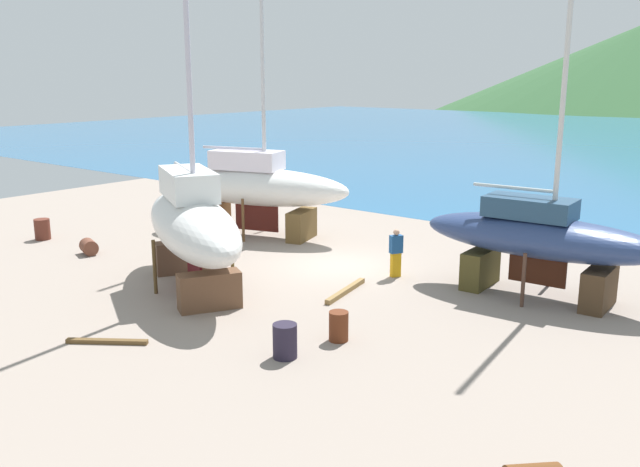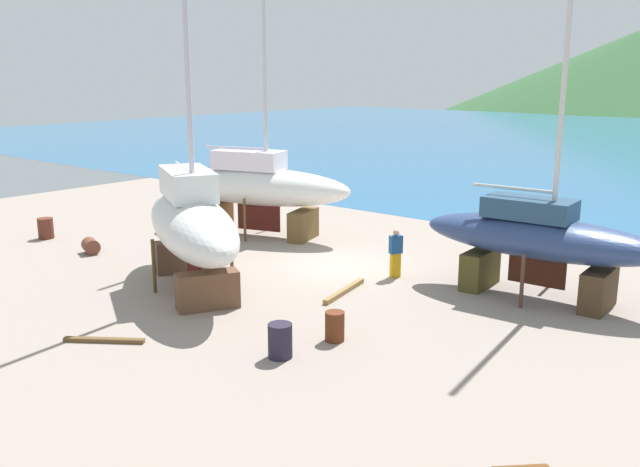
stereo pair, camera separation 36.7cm
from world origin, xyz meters
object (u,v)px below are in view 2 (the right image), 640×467
sailboat_large_starboard (257,186)px  barrel_rust_near (91,246)px  sailboat_small_center (538,239)px  barrel_rust_far (46,228)px  barrel_rust_mid (177,206)px  worker (396,252)px  barrel_ochre (335,326)px  barrel_tipped_left (280,341)px  sailboat_far_slipway (192,224)px

sailboat_large_starboard → barrel_rust_near: 7.39m
sailboat_small_center → barrel_rust_far: bearing=-166.4°
sailboat_large_starboard → barrel_rust_far: (-6.63, -6.36, -1.75)m
sailboat_small_center → barrel_rust_mid: sailboat_small_center is taller
worker → sailboat_small_center: bearing=-139.5°
barrel_rust_mid → barrel_rust_far: 6.85m
sailboat_small_center → worker: sailboat_small_center is taller
sailboat_small_center → barrel_ochre: size_ratio=15.43×
sailboat_large_starboard → barrel_rust_far: 9.35m
sailboat_large_starboard → barrel_tipped_left: size_ratio=16.57×
barrel_rust_far → sailboat_large_starboard: bearing=43.8°
worker → barrel_tipped_left: size_ratio=1.94×
barrel_ochre → barrel_rust_near: 13.16m
worker → barrel_rust_near: (-11.12, -5.02, -0.59)m
worker → barrel_tipped_left: bearing=130.4°
barrel_rust_mid → barrel_rust_far: barrel_rust_mid is taller
barrel_rust_far → barrel_ochre: bearing=-3.8°
sailboat_far_slipway → barrel_tipped_left: 6.77m
sailboat_small_center → barrel_rust_mid: bearing=174.0°
sailboat_large_starboard → barrel_rust_far: bearing=-153.4°
sailboat_far_slipway → barrel_tipped_left: size_ratio=14.39×
worker → barrel_rust_far: worker is taller
barrel_tipped_left → barrel_rust_far: bearing=170.2°
barrel_ochre → barrel_tipped_left: 1.78m
sailboat_far_slipway → barrel_rust_mid: (-10.05, 7.33, -1.74)m
worker → barrel_ochre: bearing=137.0°
sailboat_small_center → barrel_rust_near: sailboat_small_center is taller
sailboat_far_slipway → worker: bearing=79.2°
sailboat_small_center → worker: size_ratio=7.27×
sailboat_far_slipway → barrel_rust_far: size_ratio=14.25×
barrel_rust_mid → barrel_rust_far: (-0.37, -6.84, -0.02)m
barrel_rust_mid → sailboat_small_center: bearing=-3.0°
barrel_tipped_left → barrel_rust_far: barrel_rust_far is taller
sailboat_small_center → barrel_tipped_left: 9.32m
barrel_rust_far → barrel_rust_mid: bearing=86.9°
barrel_ochre → barrel_tipped_left: barrel_tipped_left is taller
sailboat_large_starboard → worker: sailboat_large_starboard is taller
barrel_rust_mid → sailboat_large_starboard: bearing=-4.4°
barrel_ochre → barrel_rust_near: size_ratio=1.06×
barrel_rust_near → sailboat_far_slipway: bearing=-2.7°
worker → barrel_rust_far: (-14.88, -4.84, -0.44)m
sailboat_large_starboard → barrel_rust_near: bearing=-130.9°
worker → barrel_rust_near: bearing=52.7°
sailboat_large_starboard → sailboat_far_slipway: (3.79, -6.86, 0.00)m
barrel_ochre → barrel_tipped_left: (-0.37, -1.74, 0.04)m
sailboat_large_starboard → barrel_rust_far: size_ratio=16.41×
sailboat_far_slipway → barrel_ochre: bearing=23.7°
barrel_rust_near → sailboat_small_center: bearing=20.9°
sailboat_small_center → barrel_ochre: bearing=-113.9°
barrel_ochre → sailboat_far_slipway: bearing=174.6°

